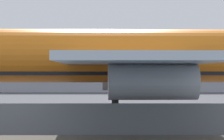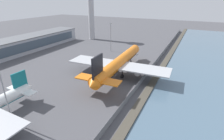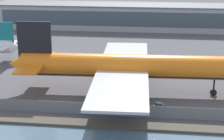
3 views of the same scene
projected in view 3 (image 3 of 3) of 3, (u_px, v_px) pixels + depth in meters
ground_plane at (124, 88)px, 87.37m from camera, size 500.00×500.00×0.00m
shoreline_seawall at (114, 125)px, 67.87m from camera, size 320.00×3.00×0.50m
perimeter_fence at (117, 110)px, 71.84m from camera, size 280.00×0.10×2.48m
cargo_jet_orange at (130, 67)px, 82.20m from camera, size 56.46×48.49×16.05m
baggage_tug at (158, 108)px, 73.94m from camera, size 2.55×3.54×1.80m
terminal_building at (135, 17)px, 154.77m from camera, size 117.25×17.07×10.11m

